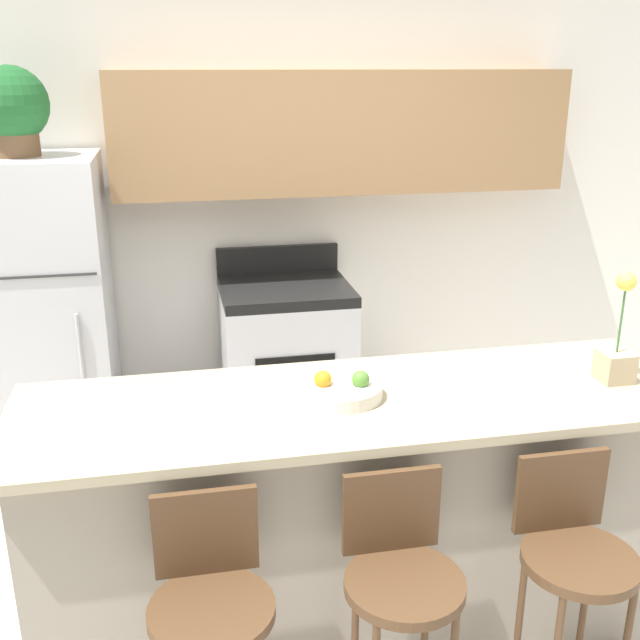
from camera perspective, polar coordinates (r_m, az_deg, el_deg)
The scene contains 12 objects.
ground_plane at distance 3.20m, azimuth 2.75°, elevation -22.18°, with size 14.00×14.00×0.00m, color beige.
wall_back at distance 4.44m, azimuth -1.52°, elevation 10.61°, with size 5.60×0.38×2.55m.
counter_bar at distance 2.90m, azimuth 2.90°, elevation -14.74°, with size 2.43×0.73×0.99m.
refrigerator at distance 4.27m, azimuth -20.69°, elevation 0.37°, with size 0.75×0.69×1.66m.
stove_range at distance 4.40m, azimuth -2.56°, elevation -2.96°, with size 0.73×0.64×1.07m.
bar_stool_left at distance 2.34m, azimuth -8.31°, elevation -20.77°, with size 0.37×0.37×0.93m.
bar_stool_mid at distance 2.42m, azimuth 6.15°, elevation -19.12°, with size 0.37×0.37×0.93m.
bar_stool_right at distance 2.63m, azimuth 18.72°, elevation -16.73°, with size 0.37×0.37×0.93m.
potted_plant_on_fridge at distance 4.08m, azimuth -22.47°, elevation 14.67°, with size 0.37×0.37×0.44m.
orchid_vase at distance 2.96m, azimuth 21.68°, elevation -2.17°, with size 0.11×0.11×0.42m.
fruit_bowl at distance 2.65m, azimuth 1.64°, elevation -5.29°, with size 0.29×0.29×0.10m.
trash_bin at distance 4.23m, azimuth -12.08°, elevation -8.35°, with size 0.28×0.28×0.38m.
Camera 1 is at (-0.62, -2.33, 2.10)m, focal length 42.00 mm.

